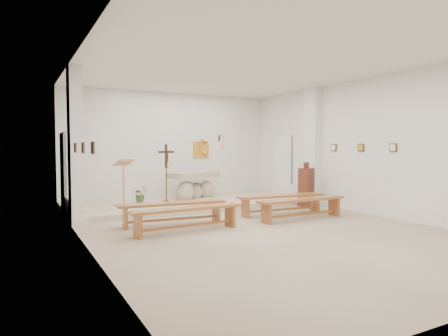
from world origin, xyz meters
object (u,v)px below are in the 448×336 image
lectern (124,182)px  bench_left_second (187,213)px  donation_pedestal (306,187)px  altar (193,187)px  bench_right_front (282,200)px  crucifix_stand (166,169)px  bench_left_front (173,208)px  bench_right_second (302,204)px

lectern → bench_left_second: bearing=-102.0°
donation_pedestal → altar: bearing=120.7°
lectern → bench_right_front: lectern is taller
crucifix_stand → bench_left_second: bearing=-111.2°
lectern → bench_left_front: lectern is taller
crucifix_stand → bench_left_second: 3.60m
crucifix_stand → donation_pedestal: (3.66, -1.77, -0.54)m
crucifix_stand → bench_right_front: crucifix_stand is taller
altar → bench_right_front: (1.15, -3.04, -0.11)m
donation_pedestal → bench_right_front: 1.72m
crucifix_stand → bench_right_second: 4.13m
bench_left_second → bench_right_second: bearing=-3.3°
altar → bench_right_second: 4.03m
bench_left_second → lectern: bearing=95.6°
bench_left_front → bench_right_front: same height
crucifix_stand → donation_pedestal: crucifix_stand is taller
altar → bench_right_front: altar is taller
crucifix_stand → bench_right_second: (2.18, -3.44, -0.73)m
altar → bench_right_second: size_ratio=0.76×
crucifix_stand → bench_right_second: size_ratio=0.69×
lectern → bench_right_second: (3.47, -3.18, -0.41)m
altar → bench_left_second: size_ratio=0.75×
donation_pedestal → bench_left_second: bearing=-179.0°
altar → bench_right_front: bearing=-89.9°
bench_right_second → bench_right_front: bearing=88.4°
crucifix_stand → donation_pedestal: size_ratio=1.29×
lectern → crucifix_stand: 1.35m
lectern → altar: bearing=-4.4°
donation_pedestal → lectern: bearing=143.6°
bench_right_second → lectern: bearing=135.9°
donation_pedestal → bench_right_second: donation_pedestal is taller
lectern → bench_right_second: bearing=-63.4°
lectern → crucifix_stand: crucifix_stand is taller
crucifix_stand → bench_left_front: size_ratio=0.69×
donation_pedestal → bench_right_front: (-1.49, -0.84, -0.19)m
bench_left_second → bench_right_second: same height
bench_right_second → bench_left_front: bearing=162.9°
bench_right_front → bench_right_second: (0.00, -0.82, 0.00)m
lectern → crucifix_stand: size_ratio=0.78×
bench_right_front → bench_right_second: size_ratio=1.00×
lectern → bench_left_second: 3.24m
bench_left_second → bench_left_front: bearing=86.7°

